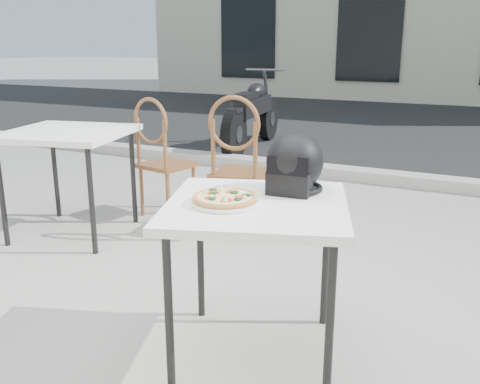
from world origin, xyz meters
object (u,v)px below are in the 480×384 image
at_px(motorcycle, 253,115).
at_px(cafe_chair_side, 160,151).
at_px(cafe_table_main, 256,217).
at_px(helmet, 294,165).
at_px(cafe_table_side, 67,140).
at_px(pizza, 225,198).
at_px(plate, 225,202).
at_px(cafe_chair_main, 239,158).

bearing_deg(motorcycle, cafe_chair_side, -86.03).
xyz_separation_m(cafe_table_main, cafe_chair_side, (-1.60, 1.56, -0.12)).
xyz_separation_m(cafe_table_main, helmet, (0.08, 0.25, 0.19)).
relative_size(cafe_table_main, cafe_table_side, 0.98).
bearing_deg(cafe_chair_side, motorcycle, -67.79).
relative_size(pizza, cafe_chair_side, 0.30).
bearing_deg(plate, cafe_table_side, 151.85).
height_order(cafe_chair_main, motorcycle, cafe_chair_main).
relative_size(cafe_chair_main, cafe_chair_side, 1.06).
bearing_deg(motorcycle, cafe_table_main, -71.65).
height_order(helmet, cafe_table_side, helmet).
xyz_separation_m(pizza, cafe_chair_main, (-0.70, 1.55, -0.19)).
bearing_deg(cafe_chair_main, cafe_chair_side, -12.05).
xyz_separation_m(pizza, cafe_table_side, (-1.87, 1.00, -0.05)).
bearing_deg(cafe_chair_side, cafe_table_side, 70.86).
xyz_separation_m(cafe_chair_side, motorcycle, (-0.59, 3.12, -0.10)).
xyz_separation_m(cafe_table_main, cafe_table_side, (-1.99, 0.91, 0.05)).
relative_size(cafe_table_side, cafe_chair_side, 1.01).
xyz_separation_m(pizza, helmet, (0.19, 0.34, 0.10)).
bearing_deg(cafe_chair_main, cafe_table_main, 114.02).
bearing_deg(cafe_table_side, helmet, -17.69).
distance_m(cafe_table_main, cafe_table_side, 2.18).
relative_size(plate, pizza, 1.14).
bearing_deg(cafe_table_side, pizza, -28.14).
bearing_deg(helmet, cafe_chair_side, 137.55).
distance_m(cafe_chair_main, cafe_table_side, 1.30).
distance_m(cafe_table_main, pizza, 0.18).
bearing_deg(pizza, cafe_chair_side, 131.97).
distance_m(cafe_table_main, cafe_chair_side, 2.24).
relative_size(cafe_chair_main, motorcycle, 0.50).
height_order(cafe_table_side, cafe_chair_side, cafe_chair_side).
distance_m(pizza, cafe_chair_side, 2.23).
relative_size(cafe_chair_side, motorcycle, 0.48).
bearing_deg(motorcycle, cafe_table_side, -93.63).
relative_size(plate, helmet, 1.15).
relative_size(cafe_table_main, helmet, 3.31).
height_order(cafe_table_main, helmet, helmet).
distance_m(plate, cafe_chair_main, 1.71).
bearing_deg(plate, motorcycle, 113.45).
bearing_deg(cafe_table_main, helmet, 72.20).
bearing_deg(pizza, cafe_table_side, 151.86).
height_order(pizza, cafe_table_side, pizza).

